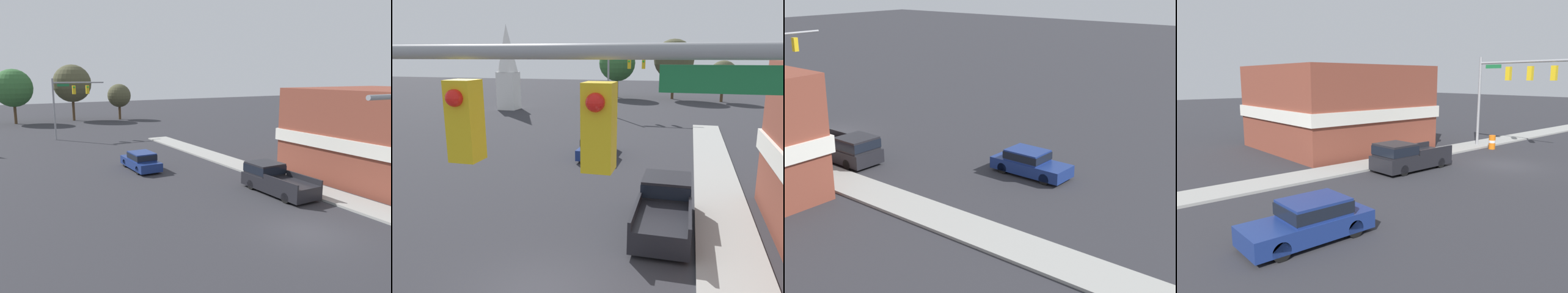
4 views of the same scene
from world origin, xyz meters
TOP-DOWN VIEW (x-y plane):
  - ground_plane at (0.00, 0.00)m, footprint 200.00×200.00m
  - car_lead at (-2.09, 16.14)m, footprint 1.85×4.71m
  - pickup_truck_parked at (3.24, 6.01)m, footprint 2.13×5.38m

SIDE VIEW (x-z plane):
  - ground_plane at x=0.00m, z-range 0.00..0.00m
  - car_lead at x=-2.09m, z-range 0.03..1.52m
  - pickup_truck_parked at x=3.24m, z-range -0.01..1.79m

